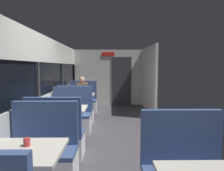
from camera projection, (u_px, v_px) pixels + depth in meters
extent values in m
cube|color=#423F44|center=(107.00, 143.00, 4.22)|extent=(3.30, 9.20, 0.02)
cube|color=beige|center=(38.00, 120.00, 4.16)|extent=(0.08, 8.40, 0.95)
cube|color=beige|center=(36.00, 47.00, 4.01)|extent=(0.08, 8.40, 0.60)
cube|color=black|center=(36.00, 80.00, 4.08)|extent=(0.03, 8.40, 0.75)
cube|color=#2D2D30|center=(38.00, 80.00, 4.08)|extent=(0.06, 0.08, 0.75)
cube|color=#2D2D30|center=(62.00, 76.00, 6.17)|extent=(0.06, 0.08, 0.75)
cube|color=#2D2D30|center=(74.00, 73.00, 8.26)|extent=(0.06, 0.08, 0.75)
cube|color=beige|center=(108.00, 77.00, 8.29)|extent=(2.90, 0.08, 2.30)
cube|color=#333338|center=(122.00, 81.00, 8.26)|extent=(0.80, 0.04, 2.00)
cube|color=red|center=(108.00, 54.00, 8.14)|extent=(0.50, 0.03, 0.16)
cube|color=beige|center=(149.00, 79.00, 7.11)|extent=(0.08, 2.40, 2.30)
cube|color=beige|center=(19.00, 152.00, 2.06)|extent=(0.90, 0.70, 0.04)
cube|color=silver|center=(42.00, 168.00, 2.77)|extent=(0.95, 0.50, 0.39)
cube|color=#384C7A|center=(42.00, 152.00, 2.74)|extent=(0.95, 0.50, 0.06)
cube|color=#384C7A|center=(46.00, 123.00, 2.92)|extent=(0.95, 0.08, 0.65)
cylinder|color=#9E9EA3|center=(65.00, 126.00, 4.19)|extent=(0.10, 0.10, 0.70)
cube|color=beige|center=(65.00, 109.00, 4.15)|extent=(0.90, 0.70, 0.04)
cube|color=silver|center=(57.00, 145.00, 3.54)|extent=(0.95, 0.50, 0.39)
cube|color=#384C7A|center=(57.00, 133.00, 3.52)|extent=(0.95, 0.50, 0.06)
cube|color=#384C7A|center=(53.00, 117.00, 3.28)|extent=(0.95, 0.08, 0.65)
cube|color=silver|center=(71.00, 124.00, 4.86)|extent=(0.95, 0.50, 0.39)
cube|color=#384C7A|center=(71.00, 115.00, 4.84)|extent=(0.95, 0.50, 0.06)
cube|color=#384C7A|center=(72.00, 99.00, 5.01)|extent=(0.95, 0.08, 0.65)
cylinder|color=#9E9EA3|center=(80.00, 106.00, 6.28)|extent=(0.10, 0.10, 0.70)
cube|color=beige|center=(80.00, 95.00, 6.25)|extent=(0.90, 0.70, 0.04)
cube|color=silver|center=(76.00, 116.00, 5.64)|extent=(0.95, 0.50, 0.39)
cube|color=#384C7A|center=(76.00, 108.00, 5.62)|extent=(0.95, 0.50, 0.06)
cube|color=#384C7A|center=(75.00, 97.00, 5.37)|extent=(0.95, 0.08, 0.65)
cube|color=silver|center=(83.00, 107.00, 6.95)|extent=(0.95, 0.50, 0.39)
cube|color=#384C7A|center=(83.00, 101.00, 6.93)|extent=(0.95, 0.50, 0.06)
cube|color=#384C7A|center=(83.00, 90.00, 7.11)|extent=(0.95, 0.08, 0.65)
cube|color=#384C7A|center=(181.00, 137.00, 2.34)|extent=(0.95, 0.08, 0.65)
cube|color=#26262D|center=(83.00, 106.00, 6.95)|extent=(0.30, 0.36, 0.45)
cube|color=#8C664C|center=(82.00, 91.00, 6.85)|extent=(0.34, 0.22, 0.60)
sphere|color=tan|center=(82.00, 80.00, 6.79)|extent=(0.20, 0.20, 0.20)
cylinder|color=#8C664C|center=(76.00, 91.00, 6.67)|extent=(0.07, 0.28, 0.07)
cylinder|color=#8C664C|center=(88.00, 91.00, 6.67)|extent=(0.07, 0.28, 0.07)
cylinder|color=#B23333|center=(27.00, 142.00, 2.15)|extent=(0.07, 0.07, 0.09)
cylinder|color=#B23333|center=(80.00, 93.00, 6.18)|extent=(0.07, 0.07, 0.09)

